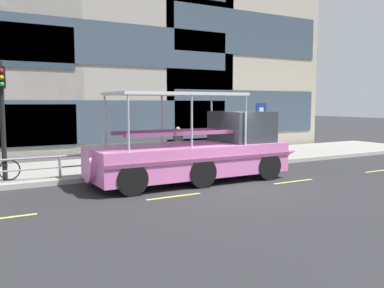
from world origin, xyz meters
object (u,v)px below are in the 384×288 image
(traffic_light_pole, at_px, (2,109))
(pedestrian_near_bow, at_px, (226,137))
(parking_sign, at_px, (261,121))
(pedestrian_mid_left, at_px, (178,141))
(duck_tour_boat, at_px, (202,151))

(traffic_light_pole, bearing_deg, pedestrian_near_bow, 4.73)
(parking_sign, height_order, pedestrian_mid_left, parking_sign)
(pedestrian_near_bow, distance_m, pedestrian_mid_left, 2.62)
(traffic_light_pole, relative_size, pedestrian_mid_left, 2.52)
(parking_sign, height_order, duck_tour_boat, duck_tour_boat)
(pedestrian_near_bow, bearing_deg, duck_tour_boat, -135.47)
(parking_sign, bearing_deg, pedestrian_near_bow, 149.74)
(traffic_light_pole, distance_m, parking_sign, 10.97)
(parking_sign, xyz_separation_m, pedestrian_mid_left, (-4.00, 0.67, -0.81))
(traffic_light_pole, relative_size, duck_tour_boat, 0.45)
(traffic_light_pole, bearing_deg, duck_tour_boat, -20.75)
(duck_tour_boat, xyz_separation_m, pedestrian_mid_left, (0.63, 3.05, 0.09))
(pedestrian_mid_left, bearing_deg, parking_sign, -9.50)
(duck_tour_boat, bearing_deg, pedestrian_mid_left, 78.37)
(duck_tour_boat, relative_size, pedestrian_mid_left, 5.54)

